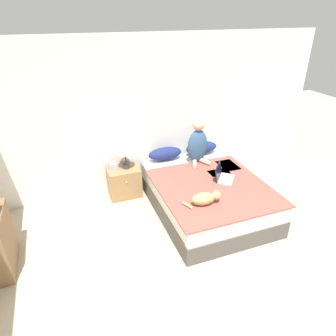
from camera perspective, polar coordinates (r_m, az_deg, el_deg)
The scene contains 10 objects.
wall_back at distance 5.08m, azimuth -2.67°, elevation 10.02°, with size 6.10×0.05×2.55m.
bed at distance 4.75m, azimuth 7.16°, elevation -5.09°, with size 1.59×2.09×0.54m.
pillow_near at distance 5.15m, azimuth -0.54°, elevation 2.78°, with size 0.59×0.25×0.22m.
pillow_far at distance 5.41m, azimuth 6.39°, elevation 3.86°, with size 0.59×0.25×0.22m.
person_sitting at distance 5.00m, azimuth 5.68°, elevation 4.68°, with size 0.36×0.34×0.76m.
cat_tabby at distance 4.01m, azimuth 7.17°, elevation -5.73°, with size 0.51×0.22×0.19m.
laptop_open at distance 4.64m, azimuth 10.51°, elevation -1.58°, with size 0.42×0.43×0.22m.
nightstand at distance 5.12m, azimuth -8.32°, elevation -2.68°, with size 0.53×0.41×0.51m.
table_lamp at distance 4.87m, azimuth -8.21°, elevation 3.59°, with size 0.29×0.29×0.46m.
tissue_box at distance 4.99m, azimuth -10.51°, elevation 0.35°, with size 0.12×0.12×0.14m.
Camera 1 is at (-1.47, -1.20, 2.84)m, focal length 32.00 mm.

